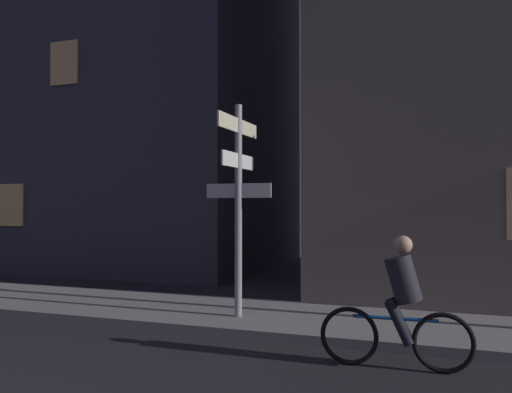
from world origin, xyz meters
TOP-DOWN VIEW (x-y plane):
  - sidewalk_kerb at (0.00, 6.52)m, footprint 40.00×2.53m
  - signpost at (1.28, 6.12)m, footprint 1.15×1.67m
  - cyclist at (3.99, 4.55)m, footprint 1.82×0.33m
  - building_left_block at (-5.34, 13.92)m, footprint 9.20×8.36m

SIDE VIEW (x-z plane):
  - sidewalk_kerb at x=0.00m, z-range 0.00..0.14m
  - cyclist at x=3.99m, z-range -0.06..1.55m
  - signpost at x=1.28m, z-range 0.48..4.00m
  - building_left_block at x=-5.34m, z-range 0.00..14.73m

